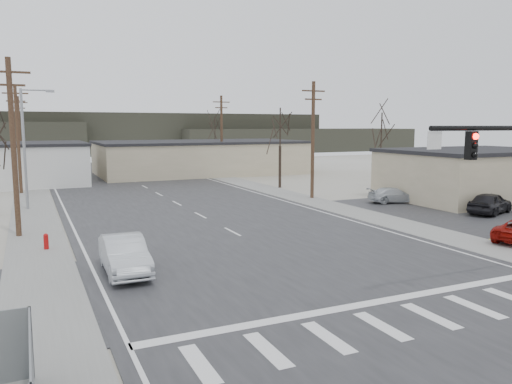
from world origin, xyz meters
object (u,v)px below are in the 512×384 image
(sedan_crossing, at_px, (124,255))
(car_parked_dark_a, at_px, (490,203))
(car_far_a, at_px, (149,172))
(car_far_b, at_px, (107,166))
(fire_hydrant, at_px, (46,241))
(car_parked_silver, at_px, (394,195))

(sedan_crossing, distance_m, car_parked_dark_a, 26.60)
(car_far_a, relative_size, car_far_b, 1.36)
(fire_hydrant, bearing_deg, car_parked_dark_a, -3.87)
(car_far_a, bearing_deg, fire_hydrant, 68.95)
(sedan_crossing, relative_size, car_far_b, 1.24)
(sedan_crossing, xyz_separation_m, car_parked_dark_a, (26.33, 3.77, -0.02))
(car_far_b, bearing_deg, car_far_a, -69.69)
(car_parked_dark_a, bearing_deg, fire_hydrant, 66.12)
(fire_hydrant, bearing_deg, car_far_b, 78.06)
(car_parked_dark_a, bearing_deg, car_far_a, 5.67)
(car_parked_dark_a, bearing_deg, car_far_b, 3.21)
(car_far_a, xyz_separation_m, car_parked_silver, (13.84, -27.62, -0.16))
(car_far_b, bearing_deg, fire_hydrant, -97.04)
(fire_hydrant, xyz_separation_m, sedan_crossing, (2.91, -5.75, 0.38))
(sedan_crossing, xyz_separation_m, car_parked_silver, (23.53, 10.75, -0.18))
(car_far_a, height_order, car_parked_silver, car_far_a)
(fire_hydrant, bearing_deg, sedan_crossing, -63.16)
(car_parked_silver, bearing_deg, car_far_a, 39.47)
(car_far_a, xyz_separation_m, car_parked_dark_a, (16.64, -34.60, 0.00))
(fire_hydrant, relative_size, car_parked_dark_a, 0.19)
(car_parked_silver, bearing_deg, sedan_crossing, 127.40)
(sedan_crossing, relative_size, car_far_a, 0.91)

